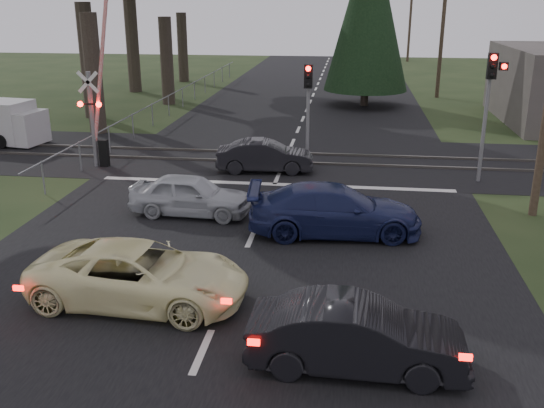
% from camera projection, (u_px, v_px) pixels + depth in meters
% --- Properties ---
extents(ground, '(120.00, 120.00, 0.00)m').
position_uv_depth(ground, '(232.00, 283.00, 14.55)').
color(ground, '#213116').
rests_on(ground, ground).
extents(road, '(14.00, 100.00, 0.01)m').
position_uv_depth(road, '(280.00, 171.00, 23.93)').
color(road, black).
rests_on(road, ground).
extents(rail_corridor, '(120.00, 8.00, 0.01)m').
position_uv_depth(rail_corridor, '(286.00, 159.00, 25.81)').
color(rail_corridor, black).
rests_on(rail_corridor, ground).
extents(stop_line, '(13.00, 0.35, 0.00)m').
position_uv_depth(stop_line, '(275.00, 184.00, 22.24)').
color(stop_line, silver).
rests_on(stop_line, ground).
extents(rail_near, '(120.00, 0.12, 0.10)m').
position_uv_depth(rail_near, '(284.00, 162.00, 25.04)').
color(rail_near, '#59544C').
rests_on(rail_near, ground).
extents(rail_far, '(120.00, 0.12, 0.10)m').
position_uv_depth(rail_far, '(288.00, 153.00, 26.54)').
color(rail_far, '#59544C').
rests_on(rail_far, ground).
extents(crossing_signal, '(1.62, 0.38, 6.96)m').
position_uv_depth(crossing_signal, '(98.00, 116.00, 23.96)').
color(crossing_signal, slate).
rests_on(crossing_signal, ground).
extents(traffic_signal_right, '(0.68, 0.48, 4.70)m').
position_uv_depth(traffic_signal_right, '(490.00, 93.00, 21.45)').
color(traffic_signal_right, slate).
rests_on(traffic_signal_right, ground).
extents(traffic_signal_center, '(0.32, 0.48, 4.10)m').
position_uv_depth(traffic_signal_center, '(308.00, 98.00, 23.54)').
color(traffic_signal_center, slate).
rests_on(traffic_signal_center, ground).
extents(utility_pole_mid, '(1.80, 0.26, 9.00)m').
position_uv_depth(utility_pole_mid, '(443.00, 26.00, 40.14)').
color(utility_pole_mid, '#4C3D2D').
rests_on(utility_pole_mid, ground).
extents(utility_pole_far, '(1.80, 0.26, 9.00)m').
position_uv_depth(utility_pole_far, '(410.00, 16.00, 63.60)').
color(utility_pole_far, '#4C3D2D').
rests_on(utility_pole_far, ground).
extents(conifer_tree, '(5.20, 5.20, 11.00)m').
position_uv_depth(conifer_tree, '(369.00, 7.00, 36.58)').
color(conifer_tree, '#473D33').
rests_on(conifer_tree, ground).
extents(fence_left, '(0.10, 36.00, 1.20)m').
position_uv_depth(fence_left, '(176.00, 111.00, 36.62)').
color(fence_left, slate).
rests_on(fence_left, ground).
extents(cream_coupe, '(4.96, 2.50, 1.35)m').
position_uv_depth(cream_coupe, '(140.00, 275.00, 13.45)').
color(cream_coupe, '#FAF3B3').
rests_on(cream_coupe, ground).
extents(dark_hatchback, '(4.02, 1.48, 1.32)m').
position_uv_depth(dark_hatchback, '(357.00, 336.00, 11.03)').
color(dark_hatchback, black).
rests_on(dark_hatchback, ground).
extents(silver_car, '(3.87, 1.74, 1.29)m').
position_uv_depth(silver_car, '(191.00, 195.00, 18.96)').
color(silver_car, '#ACB0B5').
rests_on(silver_car, ground).
extents(blue_sedan, '(5.12, 2.47, 1.44)m').
position_uv_depth(blue_sedan, '(335.00, 210.00, 17.39)').
color(blue_sedan, '#181F4A').
rests_on(blue_sedan, ground).
extents(dark_car_far, '(3.85, 1.61, 1.24)m').
position_uv_depth(dark_car_far, '(265.00, 156.00, 23.70)').
color(dark_car_far, black).
rests_on(dark_car_far, ground).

